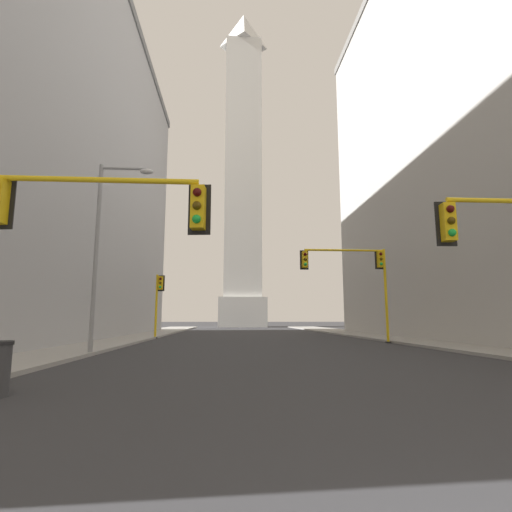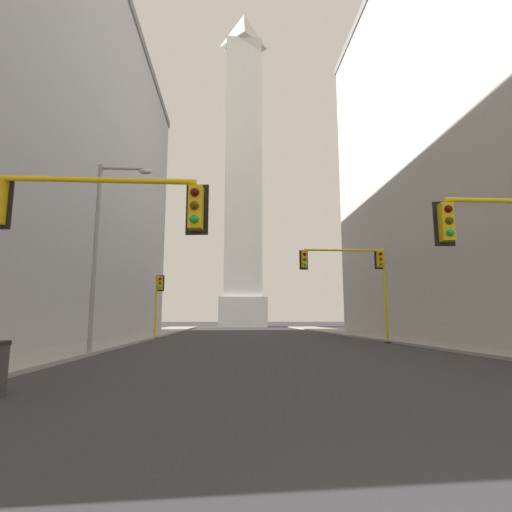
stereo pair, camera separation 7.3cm
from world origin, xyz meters
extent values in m
cube|color=gray|center=(-10.84, 27.86, 0.07)|extent=(5.00, 92.86, 0.15)
cube|color=gray|center=(10.84, 27.86, 0.07)|extent=(5.00, 92.86, 0.15)
cube|color=silver|center=(0.00, 77.38, 2.79)|extent=(9.10, 9.10, 5.59)
cube|color=white|center=(0.00, 77.38, 32.57)|extent=(7.28, 7.28, 53.97)
pyramid|color=white|center=(0.00, 77.38, 63.56)|extent=(7.28, 7.28, 8.01)
cube|color=#E5B20F|center=(3.79, 9.81, 4.32)|extent=(0.37, 0.37, 1.10)
cube|color=black|center=(3.80, 9.99, 4.32)|extent=(0.58, 0.09, 1.32)
sphere|color=#410907|center=(3.77, 9.62, 4.66)|extent=(0.22, 0.22, 0.22)
sphere|color=#483506|center=(3.77, 9.62, 4.32)|extent=(0.22, 0.22, 0.22)
sphere|color=green|center=(3.77, 9.62, 3.98)|extent=(0.22, 0.22, 0.22)
cylinder|color=yellow|center=(8.10, 25.44, 3.15)|extent=(0.18, 0.18, 6.31)
cylinder|color=#262626|center=(8.10, 25.44, 0.05)|extent=(0.40, 0.40, 0.10)
cube|color=#E5B20F|center=(7.81, 25.44, 5.61)|extent=(0.35, 0.35, 1.10)
cube|color=black|center=(7.80, 25.62, 5.61)|extent=(0.58, 0.04, 1.32)
sphere|color=#410907|center=(7.81, 25.25, 5.95)|extent=(0.22, 0.22, 0.22)
sphere|color=#483506|center=(7.81, 25.25, 5.61)|extent=(0.22, 0.22, 0.22)
sphere|color=green|center=(7.81, 25.25, 5.27)|extent=(0.22, 0.22, 0.22)
cylinder|color=yellow|center=(5.35, 25.44, 6.21)|extent=(5.50, 0.14, 0.14)
sphere|color=yellow|center=(8.10, 25.44, 6.21)|extent=(0.18, 0.18, 0.18)
cube|color=#E5B20F|center=(2.60, 25.44, 5.54)|extent=(0.35, 0.35, 1.10)
cube|color=black|center=(2.60, 25.62, 5.54)|extent=(0.58, 0.04, 1.32)
sphere|color=#410907|center=(2.61, 25.25, 5.88)|extent=(0.22, 0.22, 0.22)
sphere|color=#483506|center=(2.61, 25.25, 5.54)|extent=(0.22, 0.22, 0.22)
sphere|color=green|center=(2.61, 25.25, 5.20)|extent=(0.22, 0.22, 0.22)
cylinder|color=yellow|center=(-8.44, 32.50, 2.61)|extent=(0.18, 0.18, 5.21)
cylinder|color=#262626|center=(-8.44, 32.50, 0.05)|extent=(0.40, 0.40, 0.10)
cube|color=#E5B20F|center=(-8.15, 32.50, 4.51)|extent=(0.35, 0.35, 1.10)
cube|color=black|center=(-8.14, 32.68, 4.51)|extent=(0.58, 0.04, 1.32)
sphere|color=#410907|center=(-8.15, 32.31, 4.85)|extent=(0.22, 0.22, 0.22)
sphere|color=#483506|center=(-8.15, 32.31, 4.51)|extent=(0.22, 0.22, 0.22)
sphere|color=green|center=(-8.15, 32.31, 4.17)|extent=(0.22, 0.22, 0.22)
cube|color=black|center=(-8.06, 9.06, 4.43)|extent=(0.58, 0.09, 1.32)
cylinder|color=yellow|center=(-5.80, 8.88, 5.03)|extent=(5.13, 0.14, 0.14)
cube|color=#E5B20F|center=(-3.24, 8.88, 4.36)|extent=(0.38, 0.38, 1.10)
cube|color=black|center=(-3.22, 9.06, 4.36)|extent=(0.58, 0.09, 1.32)
sphere|color=#410907|center=(-3.26, 8.69, 4.70)|extent=(0.22, 0.22, 0.22)
sphere|color=#483506|center=(-3.26, 8.69, 4.36)|extent=(0.22, 0.22, 0.22)
sphere|color=green|center=(-3.26, 8.69, 4.02)|extent=(0.22, 0.22, 0.22)
cylinder|color=gray|center=(-8.55, 17.54, 4.40)|extent=(0.20, 0.20, 8.80)
cylinder|color=gray|center=(-7.50, 17.54, 8.65)|extent=(2.10, 0.12, 0.12)
sphere|color=gray|center=(-8.55, 17.54, 8.65)|extent=(0.20, 0.20, 0.20)
ellipsoid|color=silver|center=(-6.44, 17.54, 8.53)|extent=(0.64, 0.36, 0.26)
camera|label=1|loc=(-2.42, -0.90, 1.61)|focal=28.00mm
camera|label=2|loc=(-2.35, -0.90, 1.61)|focal=28.00mm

